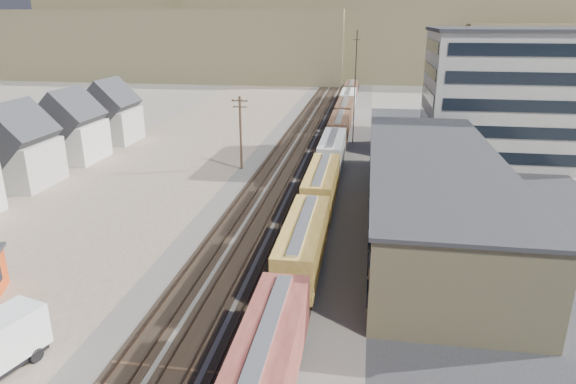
# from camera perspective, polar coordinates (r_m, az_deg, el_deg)

# --- Properties ---
(ground) EXTENTS (300.00, 300.00, 0.00)m
(ground) POSITION_cam_1_polar(r_m,az_deg,el_deg) (32.33, -8.60, -19.40)
(ground) COLOR #6B6356
(ground) RESTS_ON ground
(ballast_bed) EXTENTS (18.00, 200.00, 0.06)m
(ballast_bed) POSITION_cam_1_polar(r_m,az_deg,el_deg) (77.11, 2.44, 3.94)
(ballast_bed) COLOR #4C4742
(ballast_bed) RESTS_ON ground
(dirt_yard) EXTENTS (24.00, 180.00, 0.03)m
(dirt_yard) POSITION_cam_1_polar(r_m,az_deg,el_deg) (72.82, -14.36, 2.44)
(dirt_yard) COLOR #6D5C4B
(dirt_yard) RESTS_ON ground
(asphalt_lot) EXTENTS (26.00, 120.00, 0.04)m
(asphalt_lot) POSITION_cam_1_polar(r_m,az_deg,el_deg) (63.75, 20.81, -0.57)
(asphalt_lot) COLOR #232326
(asphalt_lot) RESTS_ON ground
(rail_tracks) EXTENTS (11.40, 200.00, 0.24)m
(rail_tracks) POSITION_cam_1_polar(r_m,az_deg,el_deg) (77.15, 2.03, 4.02)
(rail_tracks) COLOR black
(rail_tracks) RESTS_ON ground
(freight_train) EXTENTS (3.00, 119.74, 4.46)m
(freight_train) POSITION_cam_1_polar(r_m,az_deg,el_deg) (77.07, 5.37, 5.98)
(freight_train) COLOR black
(freight_train) RESTS_ON ground
(warehouse) EXTENTS (12.40, 40.40, 7.25)m
(warehouse) POSITION_cam_1_polar(r_m,az_deg,el_deg) (52.07, 15.77, -0.04)
(warehouse) COLOR tan
(warehouse) RESTS_ON ground
(office_tower) EXTENTS (22.60, 18.60, 18.45)m
(office_tower) POSITION_cam_1_polar(r_m,az_deg,el_deg) (82.05, 23.06, 9.97)
(office_tower) COLOR #9E998E
(office_tower) RESTS_ON ground
(utility_pole_north) EXTENTS (2.20, 0.32, 10.00)m
(utility_pole_north) POSITION_cam_1_polar(r_m,az_deg,el_deg) (69.71, -5.28, 6.72)
(utility_pole_north) COLOR #382619
(utility_pole_north) RESTS_ON ground
(radio_mast) EXTENTS (1.20, 0.16, 18.00)m
(radio_mast) POSITION_cam_1_polar(r_m,az_deg,el_deg) (84.75, 7.45, 11.43)
(radio_mast) COLOR black
(radio_mast) RESTS_ON ground
(hills_north) EXTENTS (265.00, 80.00, 32.00)m
(hills_north) POSITION_cam_1_polar(r_m,az_deg,el_deg) (192.21, 6.85, 17.05)
(hills_north) COLOR brown
(hills_north) RESTS_ON ground
(parked_car_blue) EXTENTS (6.44, 5.20, 1.63)m
(parked_car_blue) POSITION_cam_1_polar(r_m,az_deg,el_deg) (86.19, 16.56, 5.31)
(parked_car_blue) COLOR navy
(parked_car_blue) RESTS_ON ground
(parked_car_far) EXTENTS (3.46, 4.84, 1.53)m
(parked_car_far) POSITION_cam_1_polar(r_m,az_deg,el_deg) (88.95, 23.87, 4.85)
(parked_car_far) COLOR silver
(parked_car_far) RESTS_ON ground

